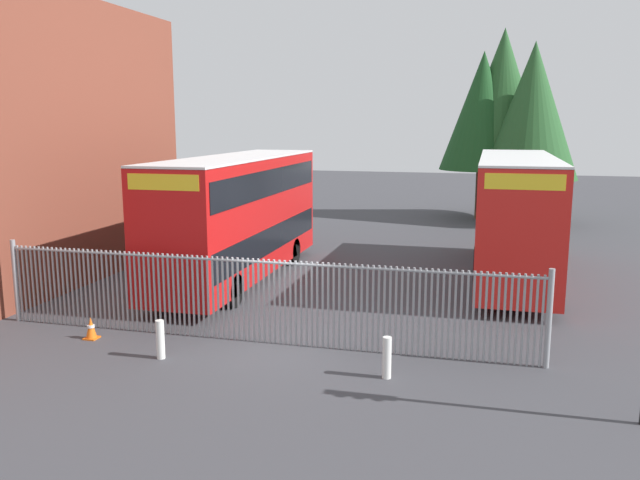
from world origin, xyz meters
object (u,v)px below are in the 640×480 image
(double_decker_bus_behind_fence_left, at_px, (238,213))
(bollard_center_front, at_px, (387,358))
(traffic_cone_by_gate, at_px, (91,328))
(bollard_near_left, at_px, (160,339))
(double_decker_bus_near_gate, at_px, (515,213))

(double_decker_bus_behind_fence_left, xyz_separation_m, bollard_center_front, (6.53, -7.70, -1.95))
(double_decker_bus_behind_fence_left, bearing_deg, traffic_cone_by_gate, -101.07)
(bollard_near_left, height_order, bollard_center_front, same)
(double_decker_bus_near_gate, relative_size, traffic_cone_by_gate, 18.32)
(double_decker_bus_near_gate, distance_m, double_decker_bus_behind_fence_left, 9.83)
(double_decker_bus_behind_fence_left, relative_size, traffic_cone_by_gate, 18.32)
(bollard_near_left, distance_m, traffic_cone_by_gate, 2.60)
(double_decker_bus_near_gate, height_order, bollard_near_left, double_decker_bus_near_gate)
(bollard_center_front, relative_size, traffic_cone_by_gate, 1.61)
(double_decker_bus_behind_fence_left, distance_m, bollard_center_front, 10.28)
(double_decker_bus_behind_fence_left, distance_m, bollard_near_left, 8.18)
(bollard_near_left, xyz_separation_m, traffic_cone_by_gate, (-2.46, 0.83, -0.19))
(bollard_near_left, xyz_separation_m, bollard_center_front, (5.44, 0.17, 0.00))
(bollard_near_left, height_order, traffic_cone_by_gate, bollard_near_left)
(double_decker_bus_behind_fence_left, height_order, traffic_cone_by_gate, double_decker_bus_behind_fence_left)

